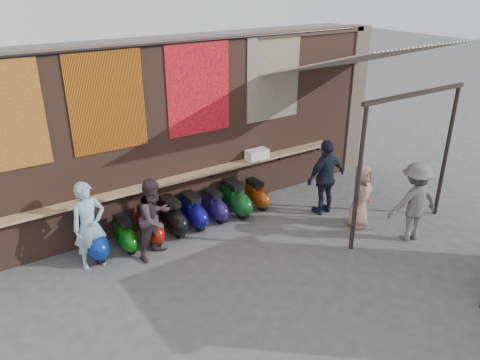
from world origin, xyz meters
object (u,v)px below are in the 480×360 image
at_px(scooter_stool_0, 93,238).
at_px(shopper_grey, 414,202).
at_px(scooter_stool_1, 125,234).
at_px(diner_left, 89,226).
at_px(scooter_stool_3, 173,216).
at_px(shelf_box, 257,155).
at_px(scooter_stool_7, 256,194).
at_px(scooter_stool_4, 193,211).
at_px(scooter_stool_6, 235,199).
at_px(shopper_navy, 326,177).
at_px(shopper_tan, 360,196).
at_px(diner_right, 155,218).
at_px(scooter_stool_5, 215,206).
at_px(scooter_stool_2, 150,226).

xyz_separation_m(scooter_stool_0, shopper_grey, (5.89, -3.02, 0.45)).
bearing_deg(scooter_stool_1, diner_left, -163.67).
xyz_separation_m(scooter_stool_3, shopper_grey, (4.15, -3.01, 0.47)).
relative_size(shelf_box, scooter_stool_7, 0.76).
bearing_deg(scooter_stool_4, shelf_box, 7.90).
distance_m(scooter_stool_6, diner_left, 3.50).
relative_size(scooter_stool_1, scooter_stool_3, 0.88).
bearing_deg(shopper_navy, shelf_box, -54.37).
xyz_separation_m(diner_left, shopper_navy, (5.28, -0.81, 0.03)).
xyz_separation_m(scooter_stool_6, shopper_tan, (2.04, -1.96, 0.32)).
height_order(scooter_stool_0, shopper_grey, shopper_grey).
xyz_separation_m(scooter_stool_3, scooter_stool_7, (2.24, 0.00, -0.06)).
relative_size(scooter_stool_7, shopper_navy, 0.39).
distance_m(shelf_box, shopper_navy, 1.73).
relative_size(scooter_stool_3, diner_right, 0.50).
height_order(shelf_box, diner_left, diner_left).
relative_size(shelf_box, shopper_grey, 0.31).
bearing_deg(scooter_stool_7, scooter_stool_4, 179.88).
xyz_separation_m(shopper_navy, shopper_grey, (0.73, -1.91, -0.04)).
distance_m(scooter_stool_4, scooter_stool_5, 0.57).
distance_m(scooter_stool_5, diner_left, 2.99).
relative_size(scooter_stool_2, scooter_stool_6, 0.92).
bearing_deg(scooter_stool_3, diner_left, -171.12).
relative_size(scooter_stool_4, scooter_stool_6, 0.92).
bearing_deg(shelf_box, diner_left, -172.52).
bearing_deg(scooter_stool_2, scooter_stool_6, 0.85).
distance_m(scooter_stool_0, scooter_stool_1, 0.63).
bearing_deg(scooter_stool_2, scooter_stool_7, 1.49).
bearing_deg(shelf_box, scooter_stool_2, -173.45).
distance_m(scooter_stool_0, diner_right, 1.32).
distance_m(scooter_stool_4, shopper_tan, 3.74).
relative_size(scooter_stool_0, scooter_stool_5, 1.20).
bearing_deg(scooter_stool_0, scooter_stool_7, -0.06).
xyz_separation_m(scooter_stool_7, shopper_grey, (1.92, -3.01, 0.53)).
bearing_deg(scooter_stool_1, shopper_grey, -29.09).
distance_m(scooter_stool_4, scooter_stool_7, 1.73).
bearing_deg(shopper_navy, scooter_stool_3, -17.98).
height_order(scooter_stool_5, scooter_stool_7, scooter_stool_5).
bearing_deg(scooter_stool_6, diner_right, -165.45).
height_order(scooter_stool_0, scooter_stool_6, scooter_stool_0).
bearing_deg(shopper_navy, shopper_grey, 110.71).
distance_m(scooter_stool_5, shopper_grey, 4.35).
bearing_deg(scooter_stool_6, scooter_stool_0, 179.23).
bearing_deg(diner_right, scooter_stool_5, -3.98).
xyz_separation_m(shelf_box, scooter_stool_1, (-3.55, -0.35, -0.90)).
relative_size(scooter_stool_1, scooter_stool_7, 1.03).
relative_size(scooter_stool_0, shopper_grey, 0.51).
relative_size(diner_left, shopper_navy, 0.97).
height_order(scooter_stool_0, scooter_stool_3, scooter_stool_0).
bearing_deg(scooter_stool_6, shopper_tan, -43.80).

